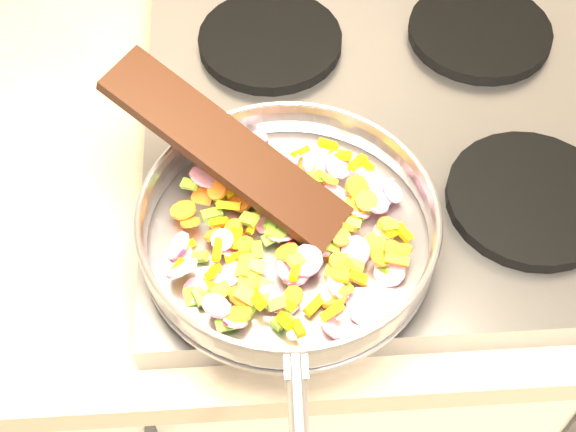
{
  "coord_description": "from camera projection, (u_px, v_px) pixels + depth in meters",
  "views": [
    {
      "loc": [
        -0.87,
        1.0,
        1.67
      ],
      "look_at": [
        -0.84,
        1.48,
        1.0
      ],
      "focal_mm": 50.0,
      "sensor_mm": 36.0,
      "label": 1
    }
  ],
  "objects": [
    {
      "name": "grate_br",
      "position": [
        480.0,
        32.0,
        1.07
      ],
      "size": [
        0.19,
        0.19,
        0.02
      ],
      "primitive_type": "cylinder",
      "color": "black",
      "rests_on": "cooktop"
    },
    {
      "name": "grate_fl",
      "position": [
        283.0,
        211.0,
        0.89
      ],
      "size": [
        0.19,
        0.19,
        0.02
      ],
      "primitive_type": "cylinder",
      "color": "black",
      "rests_on": "cooktop"
    },
    {
      "name": "grate_fr",
      "position": [
        530.0,
        199.0,
        0.9
      ],
      "size": [
        0.19,
        0.19,
        0.02
      ],
      "primitive_type": "cylinder",
      "color": "black",
      "rests_on": "cooktop"
    },
    {
      "name": "saute_pan",
      "position": [
        288.0,
        227.0,
        0.84
      ],
      "size": [
        0.35,
        0.52,
        0.05
      ],
      "rotation": [
        0.0,
        0.0,
        -0.02
      ],
      "color": "#9E9EA5",
      "rests_on": "grate_fl"
    },
    {
      "name": "grate_bl",
      "position": [
        270.0,
        41.0,
        1.06
      ],
      "size": [
        0.19,
        0.19,
        0.02
      ],
      "primitive_type": "cylinder",
      "color": "black",
      "rests_on": "cooktop"
    },
    {
      "name": "cooktop",
      "position": [
        388.0,
        129.0,
        1.0
      ],
      "size": [
        0.6,
        0.6,
        0.04
      ],
      "primitive_type": "cube",
      "color": "#939399",
      "rests_on": "counter_top"
    },
    {
      "name": "vegetable_heap",
      "position": [
        290.0,
        231.0,
        0.84
      ],
      "size": [
        0.27,
        0.27,
        0.05
      ],
      "color": "#C11257",
      "rests_on": "saute_pan"
    },
    {
      "name": "wooden_spatula",
      "position": [
        227.0,
        150.0,
        0.84
      ],
      "size": [
        0.26,
        0.21,
        0.11
      ],
      "primitive_type": "cube",
      "rotation": [
        0.0,
        -0.36,
        2.53
      ],
      "color": "black",
      "rests_on": "saute_pan"
    }
  ]
}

